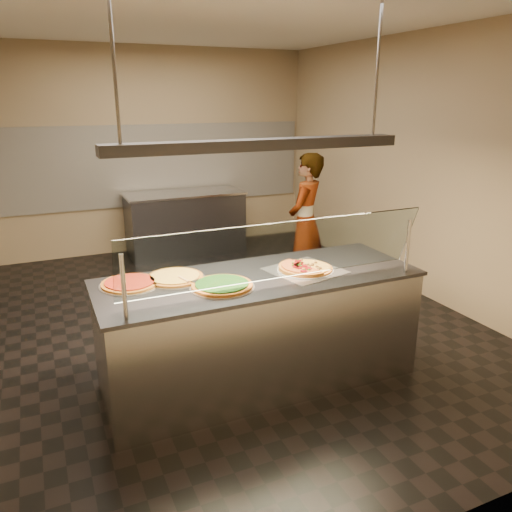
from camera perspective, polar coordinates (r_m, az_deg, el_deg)
name	(u,v)px	position (r m, az deg, el deg)	size (l,w,h in m)	color
ground	(220,322)	(5.39, -4.13, -7.51)	(5.00, 6.00, 0.02)	black
ceiling	(213,11)	(4.93, -4.99, 26.13)	(5.00, 6.00, 0.02)	silver
wall_back	(149,152)	(7.82, -12.13, 11.58)	(5.00, 0.02, 3.00)	#9A8663
wall_front	(441,278)	(2.40, 20.44, -2.41)	(5.00, 0.02, 3.00)	#9A8663
wall_right	(419,167)	(6.24, 18.08, 9.64)	(0.02, 6.00, 3.00)	#9A8663
tile_band	(150,165)	(7.81, -11.98, 10.11)	(4.90, 0.02, 1.20)	silver
serving_counter	(260,329)	(4.14, 0.42, -8.33)	(2.57, 0.94, 0.93)	#B7B7BC
sneeze_guard	(280,252)	(3.57, 2.72, 0.47)	(2.33, 0.18, 0.54)	#B7B7BC
perforated_tray	(305,270)	(4.09, 5.62, -1.59)	(0.63, 0.63, 0.01)	silver
half_pizza_pepperoni	(294,268)	(4.03, 4.35, -1.42)	(0.31, 0.47, 0.05)	brown
half_pizza_sausage	(316,266)	(4.13, 6.90, -1.13)	(0.31, 0.47, 0.04)	brown
pizza_spinach	(222,285)	(3.73, -3.91, -3.34)	(0.49, 0.49, 0.03)	silver
pizza_cheese	(175,277)	(3.94, -9.28, -2.37)	(0.47, 0.47, 0.03)	silver
pizza_tomato	(130,283)	(3.88, -14.24, -3.01)	(0.45, 0.45, 0.03)	silver
pizza_spatula	(191,280)	(3.82, -7.42, -2.73)	(0.22, 0.22, 0.02)	#B7B7BC
prep_table	(185,223)	(7.65, -8.07, 3.79)	(1.74, 0.74, 0.93)	#414147
worker	(305,222)	(6.10, 5.66, 3.86)	(0.61, 0.40, 1.67)	#2E2A36
heat_lamp_housing	(260,145)	(3.73, 0.47, 12.61)	(2.30, 0.18, 0.08)	#414147
lamp_rod_left	(114,61)	(3.43, -15.97, 20.64)	(0.02, 0.02, 1.01)	#B7B7BC
lamp_rod_right	(378,68)	(4.24, 13.72, 20.13)	(0.02, 0.02, 1.01)	#B7B7BC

